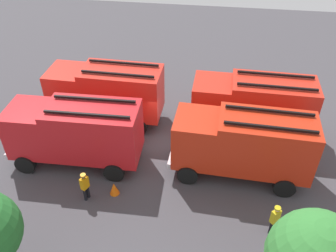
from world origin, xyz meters
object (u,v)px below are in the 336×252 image
at_px(fire_truck_0, 253,104).
at_px(firefighter_1, 85,185).
at_px(firefighter_0, 275,219).
at_px(traffic_cone_0, 114,188).
at_px(fire_truck_3, 76,131).
at_px(fire_truck_1, 106,91).
at_px(fire_truck_2, 243,143).

relative_size(fire_truck_0, firefighter_1, 4.32).
bearing_deg(fire_truck_0, firefighter_0, 97.52).
height_order(firefighter_0, firefighter_1, firefighter_0).
bearing_deg(traffic_cone_0, fire_truck_0, -138.58).
distance_m(fire_truck_3, traffic_cone_0, 3.74).
relative_size(firefighter_1, traffic_cone_0, 2.36).
height_order(fire_truck_0, firefighter_0, fire_truck_0).
bearing_deg(firefighter_0, fire_truck_0, -34.63).
height_order(fire_truck_3, firefighter_1, fire_truck_3).
relative_size(fire_truck_1, fire_truck_3, 1.00).
bearing_deg(fire_truck_2, firefighter_0, 113.99).
bearing_deg(traffic_cone_0, fire_truck_3, -39.80).
height_order(fire_truck_1, firefighter_1, fire_truck_1).
relative_size(firefighter_0, traffic_cone_0, 2.42).
xyz_separation_m(fire_truck_2, firefighter_0, (-1.46, 3.67, -1.19)).
distance_m(fire_truck_2, fire_truck_3, 8.83).
relative_size(fire_truck_0, fire_truck_3, 1.00).
bearing_deg(fire_truck_2, fire_truck_0, -97.39).
xyz_separation_m(fire_truck_2, traffic_cone_0, (6.31, 2.41, -1.80)).
bearing_deg(fire_truck_1, fire_truck_2, 156.43).
xyz_separation_m(fire_truck_3, firefighter_0, (-10.28, 3.36, -1.19)).
relative_size(fire_truck_1, traffic_cone_0, 10.21).
distance_m(fire_truck_1, fire_truck_2, 9.17).
distance_m(fire_truck_3, firefighter_1, 3.15).
height_order(fire_truck_2, traffic_cone_0, fire_truck_2).
bearing_deg(traffic_cone_0, firefighter_1, 22.44).
bearing_deg(fire_truck_3, firefighter_0, 160.70).
distance_m(fire_truck_0, traffic_cone_0, 9.43).
xyz_separation_m(firefighter_1, traffic_cone_0, (-1.28, -0.53, -0.58)).
xyz_separation_m(fire_truck_1, fire_truck_2, (-8.33, 3.83, 0.00)).
height_order(fire_truck_2, firefighter_0, fire_truck_2).
xyz_separation_m(firefighter_0, firefighter_1, (9.05, -0.73, -0.03)).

